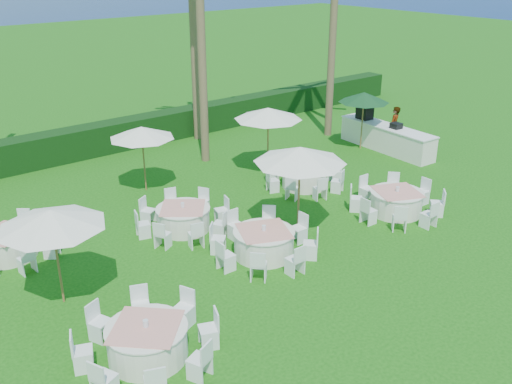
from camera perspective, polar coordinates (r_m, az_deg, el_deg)
ground at (r=15.06m, az=4.20°, el=-7.68°), size 120.00×120.00×0.00m
hedge at (r=24.26m, az=-15.34°, el=5.17°), size 34.00×1.00×1.20m
banquet_table_a at (r=12.10m, az=-10.82°, el=-14.44°), size 2.85×2.85×0.90m
banquet_table_b at (r=15.49m, az=0.79°, el=-5.05°), size 2.92×2.92×0.90m
banquet_table_c at (r=18.49m, az=13.85°, el=-0.94°), size 2.91×2.91×0.89m
banquet_table_d at (r=16.84m, az=-23.67°, el=-4.81°), size 2.79×2.79×0.86m
banquet_table_e at (r=17.04m, az=-7.28°, el=-2.58°), size 2.80×2.80×0.86m
banquet_table_f at (r=20.05m, az=4.86°, el=1.52°), size 2.76×2.76×0.86m
umbrella_a at (r=13.47m, az=-19.80°, el=-2.50°), size 2.44×2.44×2.39m
umbrella_b at (r=15.99m, az=4.43°, el=3.73°), size 2.64×2.64×2.65m
umbrella_c at (r=19.51m, az=-11.37°, el=5.86°), size 2.21×2.21×2.28m
umbrella_d at (r=20.81m, az=1.22°, el=7.85°), size 2.49×2.49×2.47m
umbrella_green at (r=23.91m, az=10.75°, el=9.28°), size 2.08×2.08×2.40m
buffet_table at (r=24.37m, az=12.84°, el=5.40°), size 1.18×4.55×1.60m
staff_person at (r=24.92m, az=13.63°, el=6.40°), size 0.72×0.59×1.70m
palm_d at (r=24.60m, az=-6.26°, el=15.48°), size 4.41×4.03×8.17m
palm_e at (r=25.23m, az=7.70°, el=15.64°), size 4.23×4.38×8.21m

